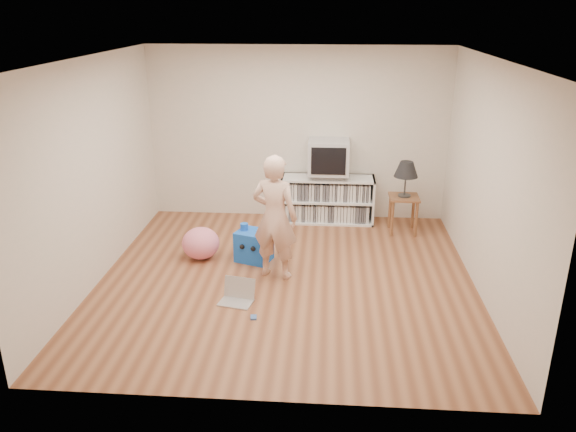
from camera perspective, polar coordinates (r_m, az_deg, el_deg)
The scene contains 13 objects.
ground at distance 6.86m, azimuth -0.17°, elevation -6.44°, with size 4.50×4.50×0.00m, color brown.
walls at distance 6.38m, azimuth -0.19°, elevation 4.02°, with size 4.52×4.52×2.60m.
ceiling at distance 6.14m, azimuth -0.20°, elevation 15.73°, with size 4.50×4.50×0.01m, color white.
media_unit at distance 8.59m, azimuth 4.03°, elevation 1.73°, with size 1.40×0.45×0.70m.
dvd_deck at distance 8.46m, azimuth 4.09°, elevation 4.17°, with size 0.45×0.35×0.07m, color gray.
crt_tv at distance 8.38m, azimuth 4.14°, elevation 6.03°, with size 0.60×0.53×0.50m.
side_table at distance 8.28m, azimuth 11.66°, elevation 1.09°, with size 0.42×0.42×0.55m.
table_lamp at distance 8.12m, azimuth 11.92°, elevation 4.59°, with size 0.34×0.34×0.52m.
person at distance 6.65m, azimuth -1.34°, elevation -0.15°, with size 0.56×0.37×1.53m, color beige.
laptop at distance 6.39m, azimuth -5.13°, elevation -8.01°, with size 0.42×0.36×0.25m.
playing_cards at distance 6.08m, azimuth -3.52°, elevation -10.23°, with size 0.07×0.09×0.02m, color #4266B0.
plush_blue at distance 7.28m, azimuth -3.49°, elevation -3.00°, with size 0.51×0.46×0.49m.
plush_pink at distance 7.43m, azimuth -8.86°, elevation -2.75°, with size 0.49×0.49×0.42m, color pink.
Camera 1 is at (0.47, -6.09, 3.12)m, focal length 35.00 mm.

